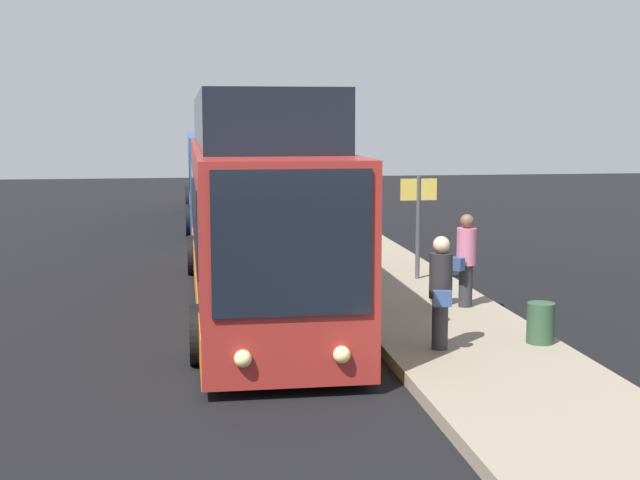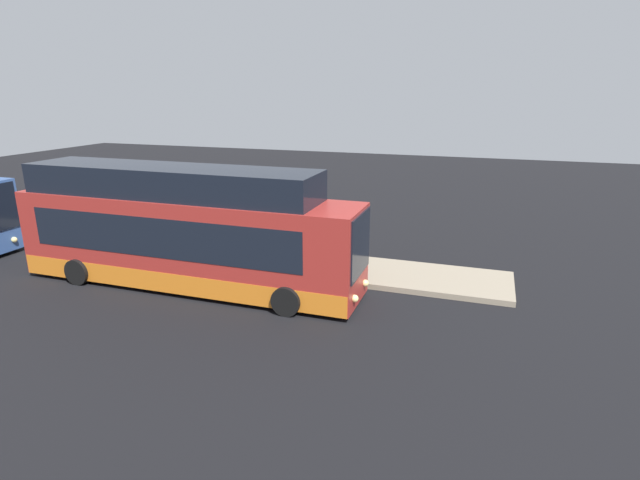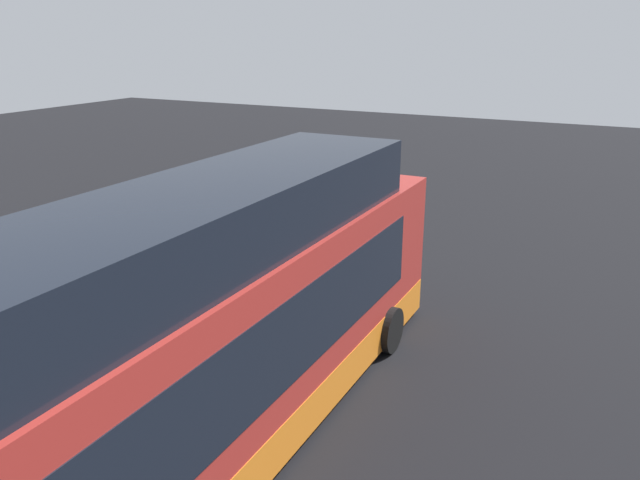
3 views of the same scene
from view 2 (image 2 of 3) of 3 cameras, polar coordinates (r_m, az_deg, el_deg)
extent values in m
plane|color=black|center=(18.04, -11.96, -5.35)|extent=(80.00, 80.00, 0.00)
cube|color=gray|center=(20.51, -7.67, -2.10)|extent=(20.00, 2.92, 0.20)
cube|color=maroon|center=(17.94, -14.95, 0.03)|extent=(12.37, 2.41, 3.05)
cube|color=orange|center=(18.30, -14.68, -3.50)|extent=(12.31, 2.43, 0.70)
cube|color=black|center=(18.01, -15.86, 1.23)|extent=(10.14, 2.44, 1.34)
cube|color=black|center=(15.34, 4.66, -0.51)|extent=(0.06, 2.12, 1.95)
sphere|color=#F9E58C|center=(16.45, 5.18, -4.94)|extent=(0.24, 0.24, 0.24)
sphere|color=#F9E58C|center=(15.26, 3.98, -6.69)|extent=(0.24, 0.24, 0.24)
cylinder|color=black|center=(17.52, -0.85, -3.99)|extent=(0.94, 0.30, 0.94)
cylinder|color=black|center=(15.44, -3.87, -6.98)|extent=(0.94, 0.30, 0.94)
cylinder|color=black|center=(21.46, -21.52, -1.27)|extent=(0.94, 0.30, 0.94)
cylinder|color=black|center=(19.79, -25.95, -3.28)|extent=(0.94, 0.30, 0.94)
cube|color=black|center=(17.76, -16.78, 6.44)|extent=(10.51, 2.22, 1.00)
sphere|color=#F9E58C|center=(24.66, -31.56, 0.03)|extent=(0.24, 0.24, 0.24)
cylinder|color=#2D2D33|center=(18.51, 1.64, -2.41)|extent=(0.29, 0.29, 0.81)
cylinder|color=#262628|center=(18.28, 1.66, -0.17)|extent=(0.42, 0.42, 0.70)
sphere|color=beige|center=(18.15, 1.67, 1.28)|extent=(0.26, 0.26, 0.26)
cube|color=#334C7F|center=(18.25, 2.42, -1.20)|extent=(0.19, 0.30, 0.24)
cylinder|color=#2D2D33|center=(20.72, -5.07, -0.37)|extent=(0.36, 0.36, 0.81)
cylinder|color=#CC6B8C|center=(20.51, -5.12, 1.65)|extent=(0.52, 0.52, 0.70)
sphere|color=brown|center=(20.39, -5.16, 2.96)|extent=(0.26, 0.26, 0.26)
cube|color=#334C7F|center=(20.32, -4.95, 0.63)|extent=(0.31, 0.27, 0.24)
cube|color=#598C59|center=(20.48, -6.25, -0.75)|extent=(0.35, 0.27, 0.71)
cylinder|color=black|center=(20.34, -6.29, 0.53)|extent=(0.02, 0.02, 0.24)
cylinder|color=#4C4C51|center=(21.78, -12.63, 2.16)|extent=(0.10, 0.10, 2.29)
cube|color=#E5C64C|center=(21.59, -12.77, 4.35)|extent=(0.04, 0.82, 0.48)
cylinder|color=#2D4C33|center=(20.11, 2.75, -1.08)|extent=(0.44, 0.44, 0.65)
camera|label=1|loc=(15.39, 49.29, -0.01)|focal=50.00mm
camera|label=3|loc=(18.64, -42.93, 10.89)|focal=35.00mm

